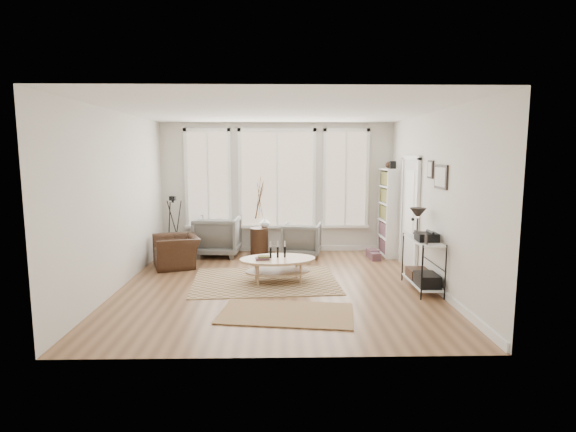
{
  "coord_description": "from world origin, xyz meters",
  "views": [
    {
      "loc": [
        0.03,
        -7.39,
        2.21
      ],
      "look_at": [
        0.2,
        0.6,
        1.1
      ],
      "focal_mm": 28.0,
      "sensor_mm": 36.0,
      "label": 1
    }
  ],
  "objects_px": {
    "armchair_left": "(218,236)",
    "coffee_table": "(277,263)",
    "armchair_right": "(302,239)",
    "accent_chair": "(176,251)",
    "low_shelf": "(423,259)",
    "bookcase": "(389,212)",
    "side_table": "(259,219)"
  },
  "relations": [
    {
      "from": "bookcase",
      "to": "armchair_left",
      "type": "relative_size",
      "value": 2.16
    },
    {
      "from": "side_table",
      "to": "armchair_right",
      "type": "bearing_deg",
      "value": -10.08
    },
    {
      "from": "bookcase",
      "to": "armchair_right",
      "type": "bearing_deg",
      "value": -178.31
    },
    {
      "from": "bookcase",
      "to": "armchair_right",
      "type": "height_order",
      "value": "bookcase"
    },
    {
      "from": "low_shelf",
      "to": "accent_chair",
      "type": "height_order",
      "value": "low_shelf"
    },
    {
      "from": "armchair_right",
      "to": "accent_chair",
      "type": "height_order",
      "value": "armchair_right"
    },
    {
      "from": "side_table",
      "to": "accent_chair",
      "type": "bearing_deg",
      "value": -147.46
    },
    {
      "from": "armchair_left",
      "to": "side_table",
      "type": "relative_size",
      "value": 0.57
    },
    {
      "from": "armchair_right",
      "to": "side_table",
      "type": "xyz_separation_m",
      "value": [
        -0.93,
        0.17,
        0.44
      ]
    },
    {
      "from": "low_shelf",
      "to": "armchair_right",
      "type": "relative_size",
      "value": 1.61
    },
    {
      "from": "bookcase",
      "to": "side_table",
      "type": "distance_m",
      "value": 2.84
    },
    {
      "from": "armchair_right",
      "to": "side_table",
      "type": "distance_m",
      "value": 1.04
    },
    {
      "from": "side_table",
      "to": "armchair_left",
      "type": "bearing_deg",
      "value": -175.63
    },
    {
      "from": "accent_chair",
      "to": "low_shelf",
      "type": "bearing_deg",
      "value": 49.5
    },
    {
      "from": "armchair_left",
      "to": "low_shelf",
      "type": "bearing_deg",
      "value": 148.34
    },
    {
      "from": "low_shelf",
      "to": "armchair_left",
      "type": "distance_m",
      "value": 4.48
    },
    {
      "from": "armchair_left",
      "to": "accent_chair",
      "type": "bearing_deg",
      "value": 57.12
    },
    {
      "from": "coffee_table",
      "to": "accent_chair",
      "type": "bearing_deg",
      "value": 150.7
    },
    {
      "from": "bookcase",
      "to": "low_shelf",
      "type": "relative_size",
      "value": 1.58
    },
    {
      "from": "accent_chair",
      "to": "coffee_table",
      "type": "bearing_deg",
      "value": 40.46
    },
    {
      "from": "coffee_table",
      "to": "armchair_right",
      "type": "bearing_deg",
      "value": 75.02
    },
    {
      "from": "coffee_table",
      "to": "side_table",
      "type": "height_order",
      "value": "side_table"
    },
    {
      "from": "coffee_table",
      "to": "armchair_right",
      "type": "height_order",
      "value": "armchair_right"
    },
    {
      "from": "low_shelf",
      "to": "coffee_table",
      "type": "distance_m",
      "value": 2.43
    },
    {
      "from": "armchair_left",
      "to": "coffee_table",
      "type": "bearing_deg",
      "value": 125.43
    },
    {
      "from": "accent_chair",
      "to": "armchair_right",
      "type": "bearing_deg",
      "value": 88.42
    },
    {
      "from": "bookcase",
      "to": "low_shelf",
      "type": "height_order",
      "value": "bookcase"
    },
    {
      "from": "bookcase",
      "to": "side_table",
      "type": "bearing_deg",
      "value": 177.79
    },
    {
      "from": "armchair_left",
      "to": "armchair_right",
      "type": "height_order",
      "value": "armchair_left"
    },
    {
      "from": "side_table",
      "to": "low_shelf",
      "type": "bearing_deg",
      "value": -43.46
    },
    {
      "from": "low_shelf",
      "to": "coffee_table",
      "type": "relative_size",
      "value": 0.93
    },
    {
      "from": "bookcase",
      "to": "coffee_table",
      "type": "xyz_separation_m",
      "value": [
        -2.43,
        -2.03,
        -0.63
      ]
    }
  ]
}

